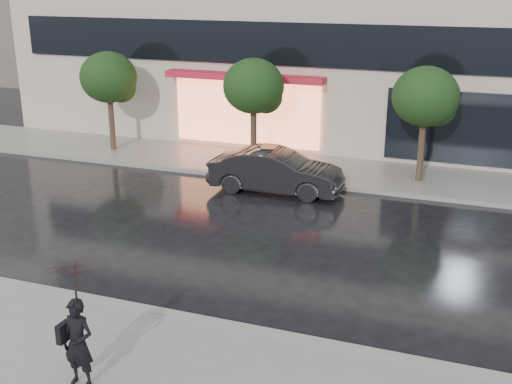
% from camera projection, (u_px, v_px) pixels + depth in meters
% --- Properties ---
extents(ground, '(120.00, 120.00, 0.00)m').
position_uv_depth(ground, '(224.00, 303.00, 13.98)').
color(ground, black).
rests_on(ground, ground).
extents(sidewalk_far, '(60.00, 3.50, 0.12)m').
position_uv_depth(sidewalk_far, '(334.00, 171.00, 23.07)').
color(sidewalk_far, slate).
rests_on(sidewalk_far, ground).
extents(curb_near, '(60.00, 0.25, 0.14)m').
position_uv_depth(curb_near, '(205.00, 322.00, 13.07)').
color(curb_near, gray).
rests_on(curb_near, ground).
extents(curb_far, '(60.00, 0.25, 0.14)m').
position_uv_depth(curb_far, '(322.00, 185.00, 21.51)').
color(curb_far, gray).
rests_on(curb_far, ground).
extents(tree_far_west, '(2.20, 2.20, 3.99)m').
position_uv_depth(tree_far_west, '(110.00, 79.00, 24.86)').
color(tree_far_west, '#33261C').
rests_on(tree_far_west, ground).
extents(tree_mid_west, '(2.20, 2.20, 3.99)m').
position_uv_depth(tree_mid_west, '(255.00, 88.00, 22.91)').
color(tree_mid_west, '#33261C').
rests_on(tree_mid_west, ground).
extents(tree_mid_east, '(2.20, 2.20, 3.99)m').
position_uv_depth(tree_mid_east, '(427.00, 99.00, 20.96)').
color(tree_mid_east, '#33261C').
rests_on(tree_mid_east, ground).
extents(parked_car, '(4.37, 1.61, 1.43)m').
position_uv_depth(parked_car, '(276.00, 171.00, 20.84)').
color(parked_car, black).
rests_on(parked_car, ground).
extents(pedestrian_with_umbrella, '(0.95, 0.97, 2.29)m').
position_uv_depth(pedestrian_with_umbrella, '(76.00, 307.00, 10.51)').
color(pedestrian_with_umbrella, black).
rests_on(pedestrian_with_umbrella, sidewalk_near).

